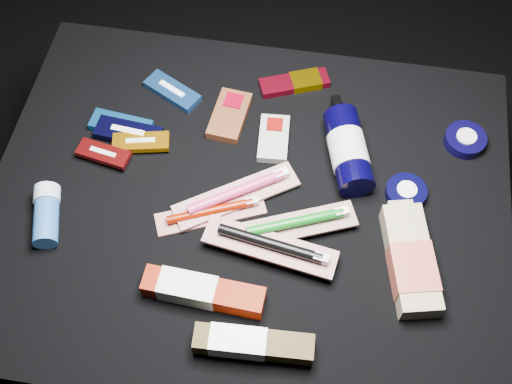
# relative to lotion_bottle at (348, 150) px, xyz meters

# --- Properties ---
(ground) EXTENTS (3.00, 3.00, 0.00)m
(ground) POSITION_rel_lotion_bottle_xyz_m (-0.18, -0.12, -0.43)
(ground) COLOR black
(ground) RESTS_ON ground
(cloth_table) EXTENTS (0.98, 0.78, 0.40)m
(cloth_table) POSITION_rel_lotion_bottle_xyz_m (-0.18, -0.12, -0.23)
(cloth_table) COLOR black
(cloth_table) RESTS_ON ground
(luna_bar_0) EXTENTS (0.13, 0.10, 0.02)m
(luna_bar_0) POSITION_rel_lotion_bottle_xyz_m (-0.37, 0.11, -0.03)
(luna_bar_0) COLOR #245DB4
(luna_bar_0) RESTS_ON cloth_table
(luna_bar_1) EXTENTS (0.13, 0.06, 0.02)m
(luna_bar_1) POSITION_rel_lotion_bottle_xyz_m (-0.45, 0.01, -0.02)
(luna_bar_1) COLOR #176BB9
(luna_bar_1) RESTS_ON cloth_table
(luna_bar_2) EXTENTS (0.13, 0.06, 0.02)m
(luna_bar_2) POSITION_rel_lotion_bottle_xyz_m (-0.43, -0.01, -0.02)
(luna_bar_2) COLOR black
(luna_bar_2) RESTS_ON cloth_table
(luna_bar_3) EXTENTS (0.12, 0.06, 0.01)m
(luna_bar_3) POSITION_rel_lotion_bottle_xyz_m (-0.40, -0.03, -0.02)
(luna_bar_3) COLOR orange
(luna_bar_3) RESTS_ON cloth_table
(luna_bar_4) EXTENTS (0.11, 0.06, 0.01)m
(luna_bar_4) POSITION_rel_lotion_bottle_xyz_m (-0.47, -0.07, -0.02)
(luna_bar_4) COLOR maroon
(luna_bar_4) RESTS_ON cloth_table
(clif_bar_0) EXTENTS (0.08, 0.13, 0.02)m
(clif_bar_0) POSITION_rel_lotion_bottle_xyz_m (-0.24, 0.07, -0.03)
(clif_bar_0) COLOR #5A2E16
(clif_bar_0) RESTS_ON cloth_table
(clif_bar_1) EXTENTS (0.06, 0.11, 0.02)m
(clif_bar_1) POSITION_rel_lotion_bottle_xyz_m (-0.15, 0.03, -0.03)
(clif_bar_1) COLOR #9E9E97
(clif_bar_1) RESTS_ON cloth_table
(power_bar) EXTENTS (0.15, 0.10, 0.02)m
(power_bar) POSITION_rel_lotion_bottle_xyz_m (-0.12, 0.17, -0.03)
(power_bar) COLOR maroon
(power_bar) RESTS_ON cloth_table
(lotion_bottle) EXTENTS (0.11, 0.22, 0.07)m
(lotion_bottle) POSITION_rel_lotion_bottle_xyz_m (0.00, 0.00, 0.00)
(lotion_bottle) COLOR black
(lotion_bottle) RESTS_ON cloth_table
(cream_tin_upper) EXTENTS (0.08, 0.08, 0.03)m
(cream_tin_upper) POSITION_rel_lotion_bottle_xyz_m (0.23, 0.08, -0.02)
(cream_tin_upper) COLOR black
(cream_tin_upper) RESTS_ON cloth_table
(cream_tin_lower) EXTENTS (0.08, 0.08, 0.02)m
(cream_tin_lower) POSITION_rel_lotion_bottle_xyz_m (0.12, -0.06, -0.02)
(cream_tin_lower) COLOR black
(cream_tin_lower) RESTS_ON cloth_table
(bodywash_bottle) EXTENTS (0.11, 0.22, 0.04)m
(bodywash_bottle) POSITION_rel_lotion_bottle_xyz_m (0.13, -0.21, -0.01)
(bodywash_bottle) COLOR tan
(bodywash_bottle) RESTS_ON cloth_table
(deodorant_stick) EXTENTS (0.08, 0.12, 0.05)m
(deodorant_stick) POSITION_rel_lotion_bottle_xyz_m (-0.53, -0.22, -0.01)
(deodorant_stick) COLOR #265897
(deodorant_stick) RESTS_ON cloth_table
(toothbrush_pack_0) EXTENTS (0.21, 0.12, 0.02)m
(toothbrush_pack_0) POSITION_rel_lotion_bottle_xyz_m (-0.23, -0.16, -0.03)
(toothbrush_pack_0) COLOR #BBB4AF
(toothbrush_pack_0) RESTS_ON cloth_table
(toothbrush_pack_1) EXTENTS (0.23, 0.18, 0.03)m
(toothbrush_pack_1) POSITION_rel_lotion_bottle_xyz_m (-0.19, -0.12, -0.02)
(toothbrush_pack_1) COLOR beige
(toothbrush_pack_1) RESTS_ON cloth_table
(toothbrush_pack_2) EXTENTS (0.23, 0.13, 0.03)m
(toothbrush_pack_2) POSITION_rel_lotion_bottle_xyz_m (-0.08, -0.17, -0.01)
(toothbrush_pack_2) COLOR #B2ABA6
(toothbrush_pack_2) RESTS_ON cloth_table
(toothbrush_pack_3) EXTENTS (0.25, 0.09, 0.03)m
(toothbrush_pack_3) POSITION_rel_lotion_bottle_xyz_m (-0.11, -0.22, -0.00)
(toothbrush_pack_3) COLOR silver
(toothbrush_pack_3) RESTS_ON cloth_table
(toothpaste_carton_red) EXTENTS (0.21, 0.06, 0.04)m
(toothpaste_carton_red) POSITION_rel_lotion_bottle_xyz_m (-0.23, -0.32, -0.02)
(toothpaste_carton_red) COLOR #801502
(toothpaste_carton_red) RESTS_ON cloth_table
(toothpaste_carton_green) EXTENTS (0.20, 0.05, 0.04)m
(toothpaste_carton_green) POSITION_rel_lotion_bottle_xyz_m (-0.13, -0.40, -0.01)
(toothpaste_carton_green) COLOR #3B2B0D
(toothpaste_carton_green) RESTS_ON cloth_table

